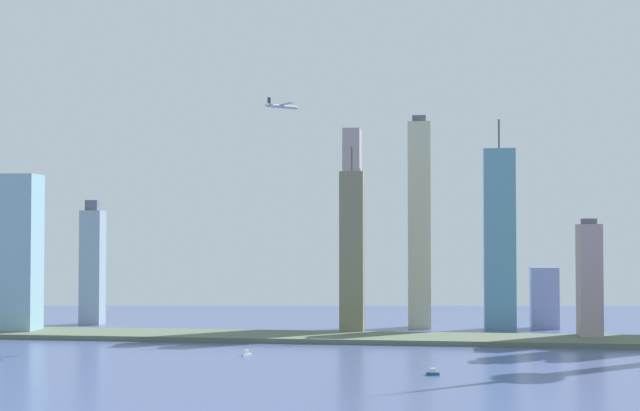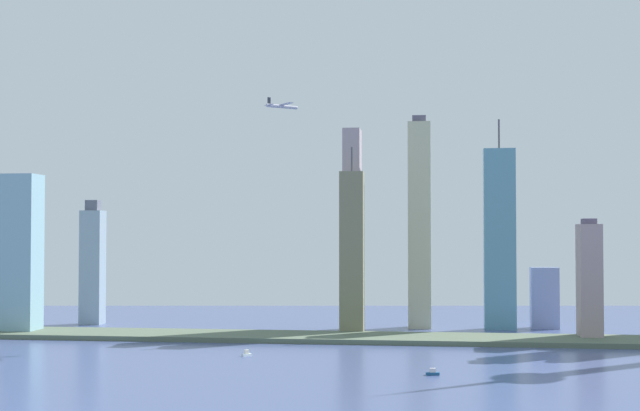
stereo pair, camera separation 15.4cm
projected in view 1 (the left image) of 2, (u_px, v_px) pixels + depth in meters
The scene contains 12 objects.
waterfront_pier at pixel (311, 337), 682.39m from camera, with size 999.80×59.21×3.75m, color #566450.
skyscraper_0 at pixel (352, 229), 751.51m from camera, with size 14.45×23.98×169.83m.
skyscraper_1 at pixel (419, 224), 768.88m from camera, with size 19.45×21.44×183.39m.
skyscraper_2 at pixel (22, 254), 716.96m from camera, with size 27.07×24.79×129.19m.
skyscraper_3 at pixel (500, 239), 757.08m from camera, with size 26.71×13.41×179.06m.
skyscraper_5 at pixel (544, 298), 762.79m from camera, with size 23.50×15.12×52.27m.
skyscraper_6 at pixel (93, 265), 798.96m from camera, with size 19.17×16.50×111.38m.
skyscraper_8 at pixel (589, 281), 673.93m from camera, with size 16.40×24.47×92.66m.
skyscraper_9 at pixel (352, 253), 715.02m from camera, with size 19.03×16.95×151.17m.
boat_5 at pixel (433, 373), 510.27m from camera, with size 7.94×4.03×4.02m.
boat_7 at pixel (247, 354), 588.78m from camera, with size 6.55×6.63×4.27m.
airplane at pixel (282, 106), 700.87m from camera, with size 24.98×26.24×7.73m.
Camera 1 is at (92.57, -166.32, 81.46)m, focal length 49.95 mm.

